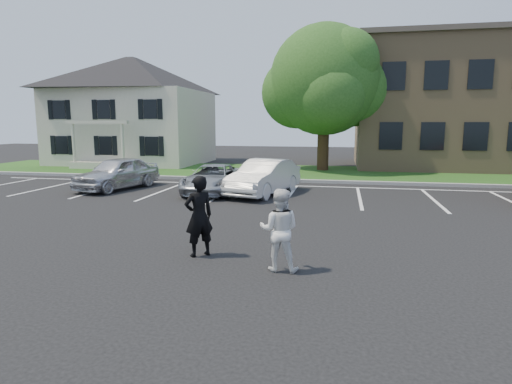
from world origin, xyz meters
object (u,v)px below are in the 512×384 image
tree (326,83)px  car_silver_west (117,173)px  car_white_sedan (264,177)px  house (133,111)px  car_silver_minivan (213,179)px  man_white_shirt (279,230)px  man_black_suit (199,216)px

tree → car_silver_west: (-8.80, -9.34, -4.62)m
tree → car_white_sedan: bearing=-102.3°
house → car_silver_west: bearing=-66.4°
house → car_silver_minivan: 15.76m
man_white_shirt → car_white_sedan: man_white_shirt is taller
man_black_suit → car_silver_west: 11.05m
man_white_shirt → car_silver_west: bearing=-47.0°
tree → man_white_shirt: size_ratio=5.26×
tree → car_silver_west: size_ratio=2.06×
man_white_shirt → car_white_sedan: 9.33m
man_white_shirt → car_silver_minivan: 9.98m
house → tree: 14.26m
house → car_white_sedan: 17.13m
car_white_sedan → man_white_shirt: bearing=-62.1°
car_silver_west → man_black_suit: bearing=-37.0°
tree → man_black_suit: (-1.95, -18.00, -4.44)m
man_black_suit → car_silver_minivan: 8.78m
car_silver_west → car_white_sedan: 6.75m
man_black_suit → car_silver_minivan: (-2.30, 8.47, -0.31)m
car_silver_minivan → man_white_shirt: bearing=-67.3°
man_black_suit → car_silver_west: bearing=-94.2°
house → tree: (13.96, -2.45, 1.52)m
car_silver_west → car_silver_minivan: car_silver_west is taller
house → car_white_sedan: size_ratio=2.34×
man_black_suit → man_white_shirt: size_ratio=1.09×
car_white_sedan → man_black_suit: bearing=-73.7°
car_silver_minivan → car_silver_west: bearing=175.4°
tree → house: bearing=170.0°
tree → car_silver_west: 13.64m
house → man_black_suit: house is taller
car_silver_west → car_white_sedan: size_ratio=0.97×
tree → man_black_suit: tree is taller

